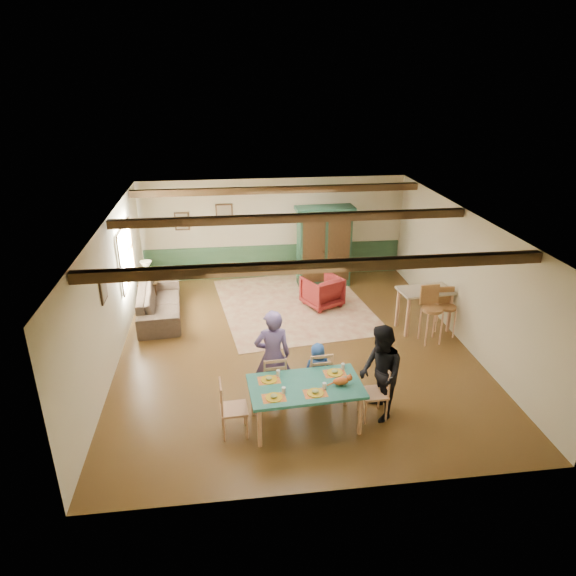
{
  "coord_description": "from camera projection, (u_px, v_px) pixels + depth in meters",
  "views": [
    {
      "loc": [
        -1.31,
        -9.21,
        5.23
      ],
      "look_at": [
        -0.08,
        0.38,
        1.15
      ],
      "focal_mm": 32.0,
      "sensor_mm": 36.0,
      "label": 1
    }
  ],
  "objects": [
    {
      "name": "floor",
      "position": [
        294.0,
        346.0,
        10.6
      ],
      "size": [
        8.0,
        8.0,
        0.0
      ],
      "primitive_type": "plane",
      "color": "#4A3015",
      "rests_on": "ground"
    },
    {
      "name": "wall_back",
      "position": [
        274.0,
        229.0,
        13.73
      ],
      "size": [
        7.0,
        0.02,
        2.7
      ],
      "primitive_type": "cube",
      "color": "beige",
      "rests_on": "floor"
    },
    {
      "name": "wall_left",
      "position": [
        111.0,
        295.0,
        9.67
      ],
      "size": [
        0.02,
        8.0,
        2.7
      ],
      "primitive_type": "cube",
      "color": "beige",
      "rests_on": "floor"
    },
    {
      "name": "wall_right",
      "position": [
        464.0,
        277.0,
        10.48
      ],
      "size": [
        0.02,
        8.0,
        2.7
      ],
      "primitive_type": "cube",
      "color": "beige",
      "rests_on": "floor"
    },
    {
      "name": "ceiling",
      "position": [
        295.0,
        219.0,
        9.55
      ],
      "size": [
        7.0,
        8.0,
        0.02
      ],
      "primitive_type": "cube",
      "color": "white",
      "rests_on": "wall_back"
    },
    {
      "name": "wainscot_back",
      "position": [
        274.0,
        261.0,
        14.06
      ],
      "size": [
        6.95,
        0.03,
        0.9
      ],
      "primitive_type": "cube",
      "color": "#223F27",
      "rests_on": "floor"
    },
    {
      "name": "ceiling_beam_front",
      "position": [
        317.0,
        266.0,
        7.48
      ],
      "size": [
        6.95,
        0.16,
        0.16
      ],
      "primitive_type": "cube",
      "color": "black",
      "rests_on": "ceiling"
    },
    {
      "name": "ceiling_beam_mid",
      "position": [
        292.0,
        218.0,
        9.95
      ],
      "size": [
        6.95,
        0.16,
        0.16
      ],
      "primitive_type": "cube",
      "color": "black",
      "rests_on": "ceiling"
    },
    {
      "name": "ceiling_beam_back",
      "position": [
        278.0,
        190.0,
        12.33
      ],
      "size": [
        6.95,
        0.16,
        0.16
      ],
      "primitive_type": "cube",
      "color": "black",
      "rests_on": "ceiling"
    },
    {
      "name": "window_left",
      "position": [
        126.0,
        255.0,
        11.15
      ],
      "size": [
        0.06,
        1.6,
        1.3
      ],
      "primitive_type": null,
      "color": "white",
      "rests_on": "wall_left"
    },
    {
      "name": "picture_left_wall",
      "position": [
        103.0,
        287.0,
        8.97
      ],
      "size": [
        0.04,
        0.42,
        0.52
      ],
      "primitive_type": null,
      "color": "#9B9271",
      "rests_on": "wall_left"
    },
    {
      "name": "picture_back_a",
      "position": [
        224.0,
        214.0,
        13.38
      ],
      "size": [
        0.45,
        0.04,
        0.55
      ],
      "primitive_type": null,
      "color": "#9B9271",
      "rests_on": "wall_back"
    },
    {
      "name": "picture_back_b",
      "position": [
        182.0,
        221.0,
        13.31
      ],
      "size": [
        0.38,
        0.04,
        0.48
      ],
      "primitive_type": null,
      "color": "#9B9271",
      "rests_on": "wall_back"
    },
    {
      "name": "dining_table",
      "position": [
        305.0,
        405.0,
        8.11
      ],
      "size": [
        1.82,
        1.08,
        0.73
      ],
      "primitive_type": null,
      "rotation": [
        0.0,
        0.0,
        0.06
      ],
      "color": "#216959",
      "rests_on": "floor"
    },
    {
      "name": "dining_chair_far_left",
      "position": [
        274.0,
        378.0,
        8.65
      ],
      "size": [
        0.44,
        0.45,
        0.93
      ],
      "primitive_type": null,
      "rotation": [
        0.0,
        0.0,
        3.2
      ],
      "color": "tan",
      "rests_on": "floor"
    },
    {
      "name": "dining_chair_far_right",
      "position": [
        319.0,
        373.0,
        8.78
      ],
      "size": [
        0.44,
        0.45,
        0.93
      ],
      "primitive_type": null,
      "rotation": [
        0.0,
        0.0,
        3.2
      ],
      "color": "tan",
      "rests_on": "floor"
    },
    {
      "name": "dining_chair_end_left",
      "position": [
        234.0,
        408.0,
        7.88
      ],
      "size": [
        0.45,
        0.44,
        0.93
      ],
      "primitive_type": null,
      "rotation": [
        0.0,
        0.0,
        1.63
      ],
      "color": "tan",
      "rests_on": "floor"
    },
    {
      "name": "dining_chair_end_right",
      "position": [
        373.0,
        392.0,
        8.27
      ],
      "size": [
        0.45,
        0.44,
        0.93
      ],
      "primitive_type": null,
      "rotation": [
        0.0,
        0.0,
        -1.51
      ],
      "color": "tan",
      "rests_on": "floor"
    },
    {
      "name": "person_man",
      "position": [
        273.0,
        356.0,
        8.57
      ],
      "size": [
        0.64,
        0.44,
        1.69
      ],
      "primitive_type": "imported",
      "rotation": [
        0.0,
        0.0,
        3.2
      ],
      "color": "#645089",
      "rests_on": "floor"
    },
    {
      "name": "person_woman",
      "position": [
        381.0,
        373.0,
        8.15
      ],
      "size": [
        0.66,
        0.82,
        1.61
      ],
      "primitive_type": "imported",
      "rotation": [
        0.0,
        0.0,
        -1.51
      ],
      "color": "black",
      "rests_on": "floor"
    },
    {
      "name": "person_child",
      "position": [
        318.0,
        370.0,
        8.84
      ],
      "size": [
        0.5,
        0.34,
        0.98
      ],
      "primitive_type": "imported",
      "rotation": [
        0.0,
        0.0,
        3.2
      ],
      "color": "#244B92",
      "rests_on": "floor"
    },
    {
      "name": "cat",
      "position": [
        341.0,
        380.0,
        7.94
      ],
      "size": [
        0.36,
        0.16,
        0.18
      ],
      "primitive_type": null,
      "rotation": [
        0.0,
        0.0,
        0.06
      ],
      "color": "orange",
      "rests_on": "dining_table"
    },
    {
      "name": "place_setting_near_left",
      "position": [
        274.0,
        395.0,
        7.64
      ],
      "size": [
        0.41,
        0.32,
        0.11
      ],
      "primitive_type": null,
      "rotation": [
        0.0,
        0.0,
        0.06
      ],
      "color": "gold",
      "rests_on": "dining_table"
    },
    {
      "name": "place_setting_near_center",
      "position": [
        315.0,
        390.0,
        7.75
      ],
      "size": [
        0.41,
        0.32,
        0.11
      ],
      "primitive_type": null,
      "rotation": [
        0.0,
        0.0,
        0.06
      ],
      "color": "gold",
      "rests_on": "dining_table"
    },
    {
      "name": "place_setting_far_left",
      "position": [
        269.0,
        377.0,
        8.08
      ],
      "size": [
        0.41,
        0.32,
        0.11
      ],
      "primitive_type": null,
      "rotation": [
        0.0,
        0.0,
        0.06
      ],
      "color": "gold",
      "rests_on": "dining_table"
    },
    {
      "name": "place_setting_far_right",
      "position": [
        335.0,
        370.0,
        8.26
      ],
      "size": [
        0.41,
        0.32,
        0.11
      ],
      "primitive_type": null,
      "rotation": [
        0.0,
        0.0,
        0.06
      ],
      "color": "gold",
      "rests_on": "dining_table"
    },
    {
      "name": "area_rug",
      "position": [
        294.0,
        305.0,
        12.45
      ],
      "size": [
        3.87,
        4.42,
        0.01
      ],
      "primitive_type": "cube",
      "rotation": [
        0.0,
        0.0,
        0.13
      ],
      "color": "beige",
      "rests_on": "floor"
    },
    {
      "name": "armoire",
      "position": [
        324.0,
        247.0,
        13.29
      ],
      "size": [
        1.51,
        0.65,
        2.1
      ],
      "primitive_type": "cube",
      "rotation": [
        0.0,
        0.0,
        0.04
      ],
      "color": "#143323",
      "rests_on": "floor"
    },
    {
      "name": "armchair",
      "position": [
        322.0,
        291.0,
        12.29
      ],
      "size": [
        1.08,
        1.09,
        0.75
      ],
      "primitive_type": "imported",
      "rotation": [
        0.0,
        0.0,
        -2.69
      ],
      "color": "#531014",
      "rests_on": "floor"
    },
    {
      "name": "sofa",
      "position": [
        159.0,
        303.0,
        11.77
      ],
      "size": [
        1.1,
        2.41,
        0.68
      ],
      "primitive_type": "imported",
      "rotation": [
        0.0,
        0.0,
        1.65
      ],
      "color": "#3C2F25",
      "rests_on": "floor"
    },
    {
      "name": "end_table",
      "position": [
        149.0,
        292.0,
        12.5
      ],
      "size": [
        0.46,
        0.46,
        0.56
      ],
      "primitive_type": null,
      "rotation": [
        0.0,
        0.0,
        0.01
      ],
      "color": "black",
      "rests_on": "floor"
    },
    {
      "name": "table_lamp",
      "position": [
        147.0,
        271.0,
        12.29
      ],
      "size": [
        0.31,
        0.31,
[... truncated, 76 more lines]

